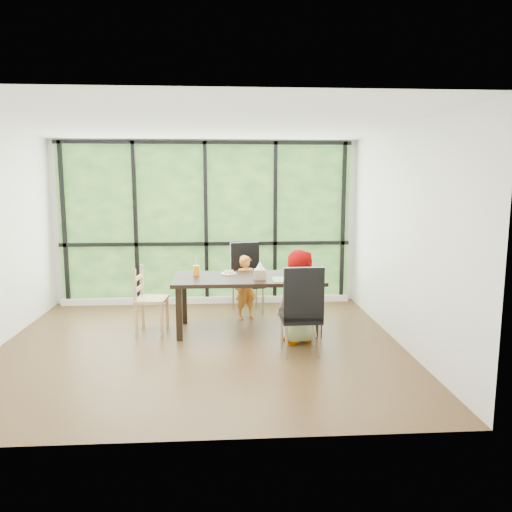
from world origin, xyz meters
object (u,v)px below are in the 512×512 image
object	(u,v)px
plate_far	(229,274)
chair_interior_leather	(300,310)
green_cup	(311,275)
child_older	(297,296)
orange_cup	(196,270)
tissue_box	(260,274)
white_mug	(316,272)
chair_window_leather	(248,278)
plate_near	(292,279)
dining_table	(248,304)
child_toddler	(246,287)
chair_end_beech	(152,299)

from	to	relation	value
plate_far	chair_interior_leather	bearing A→B (deg)	-54.72
plate_far	green_cup	world-z (taller)	green_cup
child_older	orange_cup	world-z (taller)	child_older
tissue_box	plate_far	bearing A→B (deg)	137.32
tissue_box	white_mug	bearing A→B (deg)	14.77
chair_window_leather	tissue_box	size ratio (longest dim) A/B	7.15
plate_near	tissue_box	xyz separation A→B (m)	(-0.42, 0.05, 0.06)
dining_table	child_older	world-z (taller)	child_older
chair_interior_leather	child_toddler	distance (m)	1.63
plate_far	white_mug	bearing A→B (deg)	-8.05
chair_window_leather	plate_far	world-z (taller)	chair_window_leather
green_cup	child_older	bearing A→B (deg)	-132.14
chair_interior_leather	plate_far	xyz separation A→B (m)	(-0.83, 1.17, 0.22)
plate_far	white_mug	xyz separation A→B (m)	(1.19, -0.17, 0.04)
dining_table	chair_interior_leather	size ratio (longest dim) A/B	1.86
chair_window_leather	plate_near	bearing A→B (deg)	-76.62
chair_window_leather	chair_end_beech	size ratio (longest dim) A/B	1.20
child_toddler	child_older	xyz separation A→B (m)	(0.59, -1.11, 0.12)
chair_interior_leather	plate_near	distance (m)	0.77
chair_window_leather	plate_far	distance (m)	0.80
chair_interior_leather	plate_near	xyz separation A→B (m)	(0.00, 0.74, 0.22)
plate_far	child_toddler	bearing A→B (deg)	54.42
chair_window_leather	green_cup	bearing A→B (deg)	-69.40
chair_interior_leather	orange_cup	world-z (taller)	chair_interior_leather
chair_window_leather	child_toddler	world-z (taller)	chair_window_leather
child_older	tissue_box	distance (m)	0.62
dining_table	orange_cup	bearing A→B (deg)	167.85
child_toddler	white_mug	world-z (taller)	child_toddler
chair_end_beech	tissue_box	size ratio (longest dim) A/B	5.95
dining_table	plate_far	size ratio (longest dim) A/B	9.41
plate_near	chair_window_leather	bearing A→B (deg)	115.09
chair_end_beech	orange_cup	bearing A→B (deg)	-72.76
chair_window_leather	child_older	bearing A→B (deg)	-80.84
white_mug	tissue_box	distance (m)	0.81
orange_cup	tissue_box	distance (m)	0.91
chair_window_leather	plate_near	size ratio (longest dim) A/B	4.29
chair_window_leather	plate_far	size ratio (longest dim) A/B	5.06
dining_table	white_mug	distance (m)	1.02
chair_end_beech	child_older	distance (m)	1.99
chair_interior_leather	green_cup	distance (m)	0.76
chair_window_leather	green_cup	size ratio (longest dim) A/B	7.95
orange_cup	white_mug	bearing A→B (deg)	-3.87
chair_interior_leather	white_mug	world-z (taller)	chair_interior_leather
dining_table	chair_end_beech	xyz separation A→B (m)	(-1.31, 0.02, 0.08)
plate_near	green_cup	world-z (taller)	green_cup
orange_cup	tissue_box	world-z (taller)	orange_cup
chair_interior_leather	chair_end_beech	world-z (taller)	chair_interior_leather
chair_window_leather	dining_table	bearing A→B (deg)	-104.03
plate_far	tissue_box	distance (m)	0.56
child_toddler	tissue_box	size ratio (longest dim) A/B	6.31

